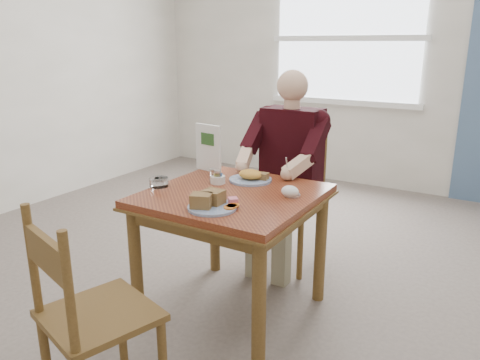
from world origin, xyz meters
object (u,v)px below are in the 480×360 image
Objects in this scene: chair_far at (291,199)px; chair_near at (89,317)px; near_plate at (211,202)px; far_plate at (251,177)px; table at (232,211)px; diner at (287,156)px.

chair_far is 1.80m from chair_near.
far_plate is at bearing 97.07° from near_plate.
near_plate reaches higher than far_plate.
table is 3.05× the size of near_plate.
chair_far is 3.15× the size of near_plate.
chair_far reaches higher than near_plate.
far_plate is (-0.02, -0.46, -0.03)m from diner.
far_plate is (-0.07, 0.53, -0.00)m from near_plate.
chair_far is at bearing 88.17° from far_plate.
table is 0.97× the size of chair_near.
diner is at bearing 90.00° from table.
far_plate is (-0.02, 0.25, 0.14)m from table.
chair_far is 0.34m from diner.
far_plate is (-0.02, -0.55, 0.30)m from chair_far.
near_plate reaches higher than table.
chair_far is (0.00, 0.80, -0.16)m from table.
table is 0.32m from near_plate.
chair_near reaches higher than table.
table is at bearing -90.00° from chair_far.
table is at bearing 99.67° from near_plate.
chair_near is 1.28m from far_plate.
far_plate is (0.05, 1.24, 0.30)m from chair_near.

